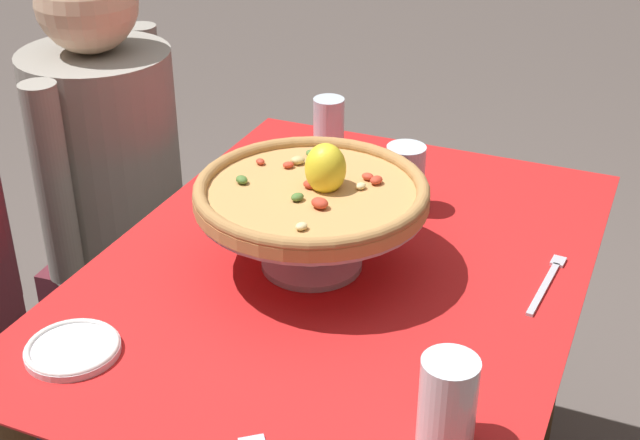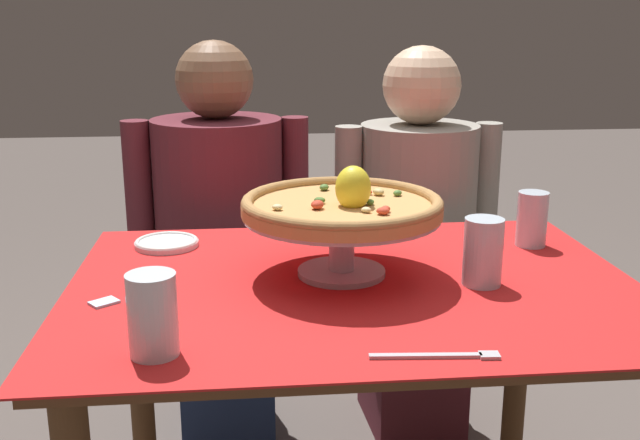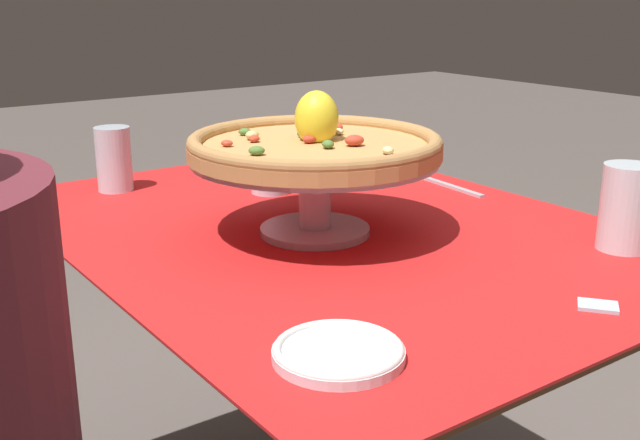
{
  "view_description": "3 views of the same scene",
  "coord_description": "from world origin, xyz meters",
  "views": [
    {
      "loc": [
        -1.27,
        -0.5,
        1.61
      ],
      "look_at": [
        0.02,
        0.05,
        0.83
      ],
      "focal_mm": 49.68,
      "sensor_mm": 36.0,
      "label": 1
    },
    {
      "loc": [
        -0.21,
        -1.41,
        1.27
      ],
      "look_at": [
        -0.06,
        0.05,
        0.87
      ],
      "focal_mm": 41.59,
      "sensor_mm": 36.0,
      "label": 2
    },
    {
      "loc": [
        -1.02,
        0.75,
        1.15
      ],
      "look_at": [
        -0.05,
        0.06,
        0.79
      ],
      "focal_mm": 43.16,
      "sensor_mm": 36.0,
      "label": 3
    }
  ],
  "objects": [
    {
      "name": "dining_table",
      "position": [
        0.0,
        0.0,
        0.63
      ],
      "size": [
        1.16,
        0.85,
        0.76
      ],
      "color": "brown",
      "rests_on": "ground"
    },
    {
      "name": "pizza_stand",
      "position": [
        -0.02,
        0.05,
        0.85
      ],
      "size": [
        0.41,
        0.41,
        0.13
      ],
      "color": "#B7B7C1",
      "rests_on": "dining_table"
    },
    {
      "name": "pizza",
      "position": [
        -0.02,
        0.05,
        0.91
      ],
      "size": [
        0.41,
        0.41,
        0.1
      ],
      "color": "tan",
      "rests_on": "pizza_stand"
    },
    {
      "name": "water_glass_side_right",
      "position": [
        0.25,
        -0.04,
        0.81
      ],
      "size": [
        0.08,
        0.08,
        0.14
      ],
      "color": "silver",
      "rests_on": "dining_table"
    },
    {
      "name": "water_glass_back_right",
      "position": [
        0.45,
        0.21,
        0.81
      ],
      "size": [
        0.07,
        0.07,
        0.13
      ],
      "color": "silver",
      "rests_on": "dining_table"
    },
    {
      "name": "water_glass_front_left",
      "position": [
        -0.37,
        -0.3,
        0.81
      ],
      "size": [
        0.08,
        0.08,
        0.14
      ],
      "color": "silver",
      "rests_on": "dining_table"
    },
    {
      "name": "side_plate",
      "position": [
        -0.41,
        0.29,
        0.76
      ],
      "size": [
        0.15,
        0.15,
        0.02
      ],
      "color": "white",
      "rests_on": "dining_table"
    },
    {
      "name": "dinner_fork",
      "position": [
        0.09,
        -0.36,
        0.76
      ],
      "size": [
        0.21,
        0.03,
        0.01
      ],
      "color": "#B7B7C1",
      "rests_on": "dining_table"
    },
    {
      "name": "sugar_packet",
      "position": [
        -0.49,
        -0.07,
        0.76
      ],
      "size": [
        0.06,
        0.06,
        0.0
      ],
      "primitive_type": "cube",
      "rotation": [
        0.0,
        0.0,
        0.66
      ],
      "color": "silver",
      "rests_on": "dining_table"
    }
  ]
}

